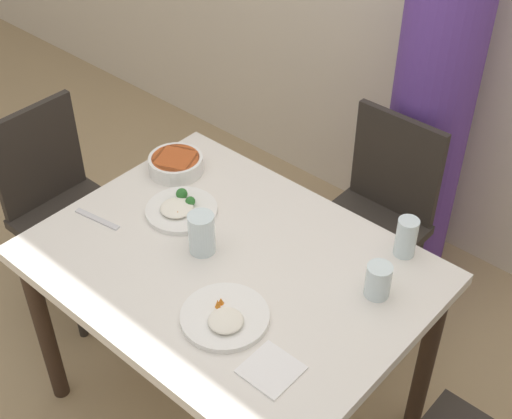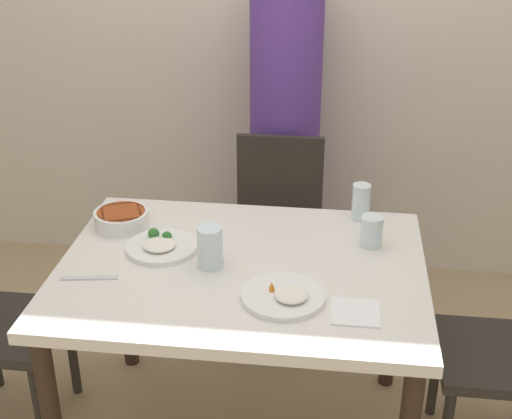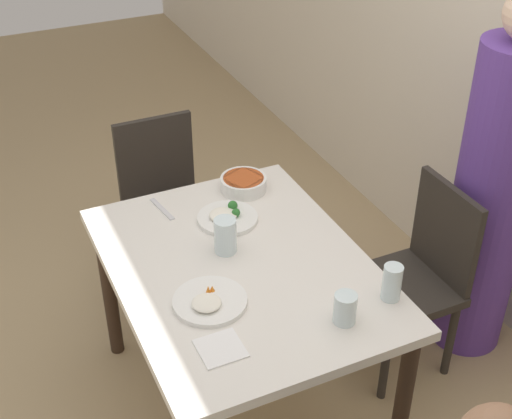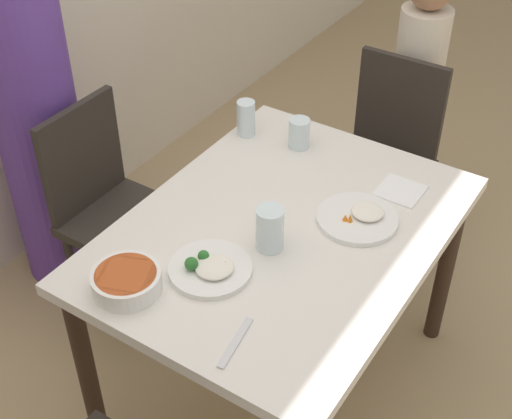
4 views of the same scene
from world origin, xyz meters
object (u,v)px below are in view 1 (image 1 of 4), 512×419
Objects in this scene: person_adult at (430,117)px; plate_rice_adult at (181,209)px; chair_adult_spot at (375,215)px; glass_water_tall at (406,237)px; bowl_curry at (176,164)px.

person_adult reaches higher than plate_rice_adult.
chair_adult_spot is 0.44m from person_adult.
person_adult is at bearing 115.09° from glass_water_tall.
person_adult is 1.03m from bowl_curry.
glass_water_tall is (0.85, 0.17, 0.04)m from bowl_curry.
person_adult is (0.00, 0.33, 0.29)m from chair_adult_spot.
person_adult is 8.35× the size of bowl_curry.
chair_adult_spot is at bearing 130.74° from glass_water_tall.
bowl_curry is at bearing 140.09° from plate_rice_adult.
glass_water_tall reaches higher than chair_adult_spot.
person_adult is 6.76× the size of plate_rice_adult.
bowl_curry reaches higher than plate_rice_adult.
bowl_curry is 0.81× the size of plate_rice_adult.
person_adult is 1.10m from plate_rice_adult.
chair_adult_spot is 3.57× the size of plate_rice_adult.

